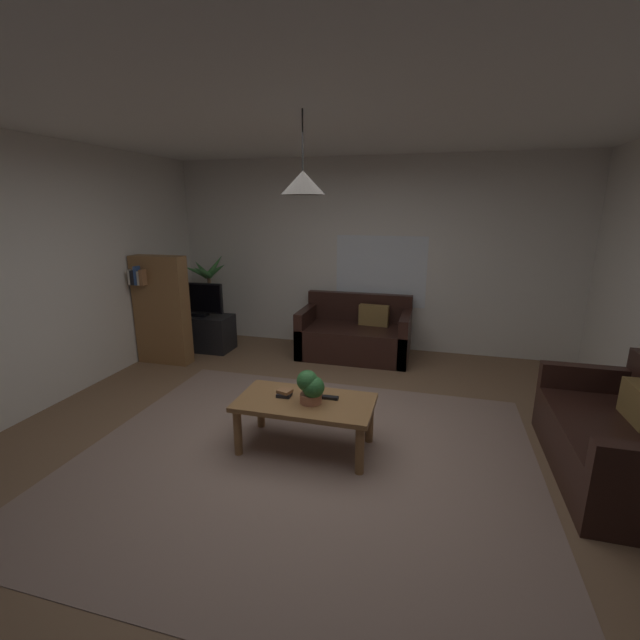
% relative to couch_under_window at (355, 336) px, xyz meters
% --- Properties ---
extents(floor, '(5.62, 5.72, 0.02)m').
position_rel_couch_under_window_xyz_m(floor, '(0.07, -2.40, -0.29)').
color(floor, brown).
rests_on(floor, ground).
extents(rug, '(3.65, 3.15, 0.01)m').
position_rel_couch_under_window_xyz_m(rug, '(0.07, -2.60, -0.27)').
color(rug, gray).
rests_on(rug, ground).
extents(wall_back, '(5.74, 0.06, 2.65)m').
position_rel_couch_under_window_xyz_m(wall_back, '(0.07, 0.49, 1.05)').
color(wall_back, silver).
rests_on(wall_back, ground).
extents(wall_left, '(0.06, 5.72, 2.65)m').
position_rel_couch_under_window_xyz_m(wall_left, '(-2.77, -2.40, 1.05)').
color(wall_left, silver).
rests_on(wall_left, ground).
extents(ceiling, '(5.62, 5.72, 0.02)m').
position_rel_couch_under_window_xyz_m(ceiling, '(0.07, -2.40, 2.39)').
color(ceiling, white).
extents(window_pane, '(1.26, 0.01, 0.98)m').
position_rel_couch_under_window_xyz_m(window_pane, '(0.26, 0.46, 0.84)').
color(window_pane, white).
extents(couch_under_window, '(1.47, 0.80, 0.82)m').
position_rel_couch_under_window_xyz_m(couch_under_window, '(0.00, 0.00, 0.00)').
color(couch_under_window, black).
rests_on(couch_under_window, ground).
extents(couch_right_side, '(0.80, 1.51, 0.82)m').
position_rel_couch_under_window_xyz_m(couch_right_side, '(2.42, -2.20, -0.00)').
color(couch_right_side, black).
rests_on(couch_right_side, ground).
extents(coffee_table, '(1.13, 0.60, 0.44)m').
position_rel_couch_under_window_xyz_m(coffee_table, '(0.03, -2.41, 0.09)').
color(coffee_table, olive).
rests_on(coffee_table, ground).
extents(book_on_table_0, '(0.12, 0.12, 0.03)m').
position_rel_couch_under_window_xyz_m(book_on_table_0, '(-0.16, -2.38, 0.18)').
color(book_on_table_0, black).
rests_on(book_on_table_0, coffee_table).
extents(book_on_table_1, '(0.13, 0.12, 0.03)m').
position_rel_couch_under_window_xyz_m(book_on_table_1, '(-0.16, -2.37, 0.21)').
color(book_on_table_1, '#99663F').
rests_on(book_on_table_1, coffee_table).
extents(remote_on_table_0, '(0.16, 0.05, 0.02)m').
position_rel_couch_under_window_xyz_m(remote_on_table_0, '(0.21, -2.33, 0.17)').
color(remote_on_table_0, black).
rests_on(remote_on_table_0, coffee_table).
extents(potted_plant_on_table, '(0.23, 0.20, 0.28)m').
position_rel_couch_under_window_xyz_m(potted_plant_on_table, '(0.09, -2.45, 0.31)').
color(potted_plant_on_table, '#B77051').
rests_on(potted_plant_on_table, coffee_table).
extents(tv_stand, '(0.90, 0.44, 0.50)m').
position_rel_couch_under_window_xyz_m(tv_stand, '(-2.19, -0.29, -0.03)').
color(tv_stand, black).
rests_on(tv_stand, ground).
extents(tv, '(0.75, 0.16, 0.47)m').
position_rel_couch_under_window_xyz_m(tv, '(-2.19, -0.31, 0.46)').
color(tv, black).
rests_on(tv, tv_stand).
extents(potted_palm_corner, '(0.70, 0.86, 1.31)m').
position_rel_couch_under_window_xyz_m(potted_palm_corner, '(-2.25, 0.11, 0.26)').
color(potted_palm_corner, beige).
rests_on(potted_palm_corner, ground).
extents(bookshelf_corner, '(0.70, 0.31, 1.40)m').
position_rel_couch_under_window_xyz_m(bookshelf_corner, '(-2.37, -0.89, 0.43)').
color(bookshelf_corner, olive).
rests_on(bookshelf_corner, ground).
extents(pendant_lamp, '(0.33, 0.33, 0.58)m').
position_rel_couch_under_window_xyz_m(pendant_lamp, '(0.03, -2.41, 1.88)').
color(pendant_lamp, black).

